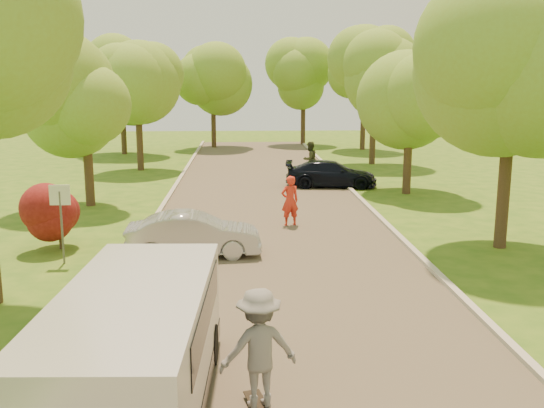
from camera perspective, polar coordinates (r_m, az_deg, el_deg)
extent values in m
plane|color=#315F16|center=(13.17, 1.34, -10.29)|extent=(100.00, 100.00, 0.00)
cube|color=#4C4438|center=(20.80, -0.28, -2.12)|extent=(8.00, 60.00, 0.01)
cube|color=#B2AD9E|center=(21.00, -11.40, -2.07)|extent=(0.18, 60.00, 0.12)
cube|color=#B2AD9E|center=(21.35, 10.64, -1.82)|extent=(0.18, 60.00, 0.12)
cylinder|color=#59595E|center=(17.35, -19.16, -2.12)|extent=(0.06, 0.06, 2.00)
cube|color=white|center=(17.18, -19.36, 0.80)|extent=(0.55, 0.04, 0.55)
cylinder|color=#382619|center=(19.04, -19.25, -2.98)|extent=(0.12, 0.12, 0.70)
sphere|color=#590F0F|center=(18.88, -19.39, -0.77)|extent=(1.70, 1.70, 1.70)
sphere|color=olive|center=(14.10, -23.90, 13.72)|extent=(3.45, 3.45, 3.45)
cylinder|color=#382619|center=(25.17, -16.89, 3.38)|extent=(0.36, 0.36, 3.15)
sphere|color=olive|center=(24.96, -17.26, 9.84)|extent=(4.20, 4.20, 4.20)
sphere|color=olive|center=(24.81, -15.91, 11.37)|extent=(3.15, 3.15, 3.15)
cylinder|color=#382619|center=(34.79, -12.37, 6.25)|extent=(0.36, 0.36, 3.83)
sphere|color=olive|center=(34.67, -12.60, 11.78)|extent=(4.80, 4.80, 4.80)
sphere|color=olive|center=(34.58, -11.45, 13.02)|extent=(3.60, 3.60, 3.60)
cylinder|color=#382619|center=(19.09, 21.01, 1.73)|extent=(0.36, 0.36, 3.83)
sphere|color=olive|center=(18.86, 21.76, 12.00)|extent=(5.00, 5.00, 5.00)
sphere|color=olive|center=(19.21, 24.03, 14.05)|extent=(3.75, 3.75, 3.75)
cylinder|color=#382619|center=(27.39, 12.66, 4.45)|extent=(0.36, 0.36, 3.38)
sphere|color=olive|center=(27.21, 12.93, 10.75)|extent=(4.40, 4.40, 4.40)
sphere|color=olive|center=(27.40, 14.36, 12.07)|extent=(3.30, 3.30, 3.30)
cylinder|color=#382619|center=(37.17, 9.47, 6.85)|extent=(0.36, 0.36, 4.05)
sphere|color=olive|center=(37.07, 9.66, 12.38)|extent=(5.20, 5.20, 5.20)
sphere|color=olive|center=(37.26, 10.90, 13.53)|extent=(3.90, 3.90, 3.90)
cylinder|color=#382619|center=(43.08, -13.82, 6.98)|extent=(0.36, 0.36, 3.60)
sphere|color=olive|center=(42.97, -14.03, 11.37)|extent=(5.00, 5.00, 5.00)
sphere|color=olive|center=(42.84, -13.07, 12.41)|extent=(3.75, 3.75, 3.75)
cylinder|color=#382619|center=(45.19, 8.56, 7.51)|extent=(0.36, 0.36, 3.83)
sphere|color=olive|center=(45.10, 8.69, 11.84)|extent=(5.00, 5.00, 5.00)
sphere|color=olive|center=(45.26, 9.67, 12.76)|extent=(3.75, 3.75, 3.75)
cylinder|color=#382619|center=(46.36, -5.52, 7.40)|extent=(0.36, 0.36, 3.38)
sphere|color=olive|center=(46.25, -5.59, 11.27)|extent=(4.80, 4.80, 4.80)
sphere|color=olive|center=(46.23, -4.70, 12.18)|extent=(3.60, 3.60, 3.60)
cylinder|color=#382619|center=(48.55, 2.94, 7.75)|extent=(0.36, 0.36, 3.60)
sphere|color=olive|center=(48.45, 2.98, 11.64)|extent=(5.00, 5.00, 5.00)
sphere|color=olive|center=(48.54, 3.89, 12.52)|extent=(3.75, 3.75, 3.75)
cube|color=silver|center=(9.24, -12.80, -13.14)|extent=(2.25, 5.22, 1.76)
cube|color=black|center=(9.58, -12.59, -17.22)|extent=(2.28, 5.32, 0.32)
cube|color=black|center=(9.32, -12.56, -10.07)|extent=(2.22, 3.72, 0.59)
cylinder|color=black|center=(11.26, -15.39, -12.66)|extent=(0.29, 0.72, 0.71)
cylinder|color=black|center=(10.94, -5.91, -13.02)|extent=(0.29, 0.72, 0.71)
imported|color=#A9A9AE|center=(17.32, -7.39, -2.87)|extent=(3.85, 1.49, 1.25)
imported|color=black|center=(28.73, 5.58, 2.84)|extent=(4.45, 2.21, 1.24)
cube|color=black|center=(9.56, -1.23, -18.43)|extent=(0.48, 0.97, 0.02)
cylinder|color=#BFCC4C|center=(9.89, -1.29, -17.76)|extent=(0.05, 0.08, 0.07)
cylinder|color=#BFCC4C|center=(9.85, -2.27, -17.89)|extent=(0.05, 0.08, 0.07)
imported|color=slate|center=(9.14, -1.25, -13.42)|extent=(1.31, 0.94, 1.82)
imported|color=red|center=(20.77, 1.69, 0.30)|extent=(0.73, 0.59, 1.74)
imported|color=#303620|center=(31.75, 3.58, 4.22)|extent=(1.13, 1.11, 1.84)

